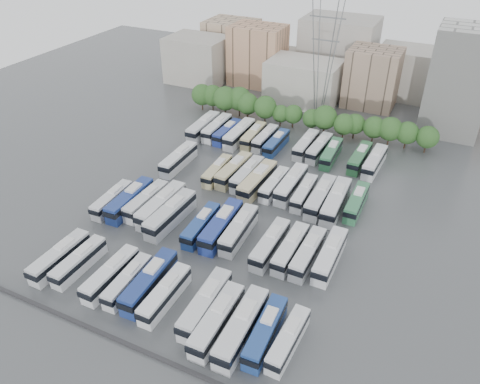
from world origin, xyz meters
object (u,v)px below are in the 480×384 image
at_px(bus_r2_s7, 257,181).
at_px(bus_r2_s11, 320,197).
at_px(bus_r2_s10, 304,193).
at_px(bus_r2_s13, 357,202).
at_px(bus_r0_s7, 165,294).
at_px(bus_r3_s1, 217,128).
at_px(bus_r0_s1, 60,257).
at_px(bus_r3_s0, 203,127).
at_px(bus_r1_s11, 290,248).
at_px(bus_r3_s2, 227,132).
at_px(bus_r1_s2, 146,201).
at_px(bus_r1_s3, 161,205).
at_px(bus_r2_s9, 291,184).
at_px(bus_r3_s8, 306,145).
at_px(electricity_pylon, 324,50).
at_px(bus_r1_s7, 221,225).
at_px(bus_r3_s6, 276,143).
at_px(bus_r0_s4, 111,274).
at_px(bus_r2_s5, 234,170).
at_px(bus_r2_s12, 336,201).
at_px(bus_r2_s8, 274,184).
at_px(bus_r1_s6, 201,225).
at_px(bus_r0_s2, 79,261).
at_px(bus_r1_s10, 270,244).
at_px(bus_r1_s0, 112,199).
at_px(bus_r1_s4, 171,214).
at_px(bus_r3_s4, 253,135).
at_px(bus_r2_s1, 179,159).
at_px(bus_r0_s5, 128,281).
at_px(bus_r3_s12, 360,158).
at_px(bus_r3_s3, 239,134).
at_px(apartment_tower, 459,82).
at_px(bus_r2_s6, 247,174).
at_px(bus_r3_s9, 319,148).
at_px(bus_r3_s13, 375,161).
at_px(bus_r1_s12, 308,253).
at_px(bus_r1_s13, 330,255).
at_px(bus_r0_s11, 241,327).
at_px(bus_r3_s10, 331,153).
at_px(bus_r0_s9, 205,304).
at_px(bus_r0_s6, 149,281).
at_px(bus_r0_s10, 217,320).
at_px(bus_r1_s1, 130,200).
at_px(bus_r1_s8, 239,229).

height_order(bus_r2_s7, bus_r2_s11, bus_r2_s7).
bearing_deg(bus_r2_s10, bus_r2_s13, 5.72).
distance_m(bus_r0_s7, bus_r3_s1, 57.55).
distance_m(bus_r0_s1, bus_r3_s0, 53.37).
bearing_deg(bus_r1_s11, bus_r3_s2, 130.92).
distance_m(bus_r1_s2, bus_r1_s3, 3.64).
distance_m(bus_r2_s9, bus_r3_s8, 18.42).
height_order(electricity_pylon, bus_r1_s7, electricity_pylon).
bearing_deg(bus_r3_s6, bus_r0_s4, -96.16).
xyz_separation_m(bus_r2_s5, bus_r2_s12, (23.07, -2.30, 0.18)).
relative_size(bus_r1_s11, bus_r2_s10, 1.07).
bearing_deg(bus_r2_s8, bus_r1_s6, -108.21).
relative_size(bus_r0_s2, bus_r1_s10, 0.91).
distance_m(bus_r0_s2, bus_r1_s0, 17.98).
bearing_deg(bus_r1_s4, bus_r1_s11, 3.37).
height_order(bus_r1_s0, bus_r3_s4, bus_r3_s4).
bearing_deg(bus_r2_s1, electricity_pylon, 60.87).
distance_m(bus_r0_s5, bus_r3_s12, 59.00).
xyz_separation_m(bus_r0_s5, bus_r2_s12, (23.02, 34.70, 0.43)).
height_order(bus_r1_s3, bus_r1_s10, bus_r1_s3).
distance_m(bus_r1_s2, bus_r1_s11, 30.16).
distance_m(bus_r0_s4, bus_r3_s4, 54.46).
distance_m(bus_r1_s4, bus_r3_s0, 37.84).
relative_size(bus_r3_s1, bus_r3_s3, 0.95).
bearing_deg(bus_r2_s12, bus_r1_s0, -157.47).
bearing_deg(bus_r2_s9, apartment_tower, 60.61).
xyz_separation_m(bus_r2_s6, bus_r3_s1, (-16.46, 17.18, 0.03)).
height_order(apartment_tower, bus_r2_s8, apartment_tower).
bearing_deg(apartment_tower, bus_r2_s11, -112.05).
bearing_deg(bus_r3_s9, bus_r1_s2, -120.50).
bearing_deg(bus_r0_s7, bus_r3_s13, 69.58).
distance_m(bus_r1_s12, bus_r2_s13, 18.90).
relative_size(bus_r0_s1, bus_r2_s8, 1.09).
bearing_deg(bus_r0_s7, bus_r3_s6, 93.34).
distance_m(bus_r1_s3, bus_r1_s13, 33.02).
bearing_deg(bus_r3_s0, bus_r1_s11, -44.96).
bearing_deg(bus_r0_s11, bus_r3_s10, 92.40).
bearing_deg(bus_r3_s10, bus_r3_s2, 179.22).
bearing_deg(bus_r2_s10, bus_r0_s4, -120.15).
height_order(bus_r0_s9, bus_r1_s6, bus_r0_s9).
relative_size(bus_r1_s10, bus_r2_s8, 1.10).
xyz_separation_m(bus_r2_s12, bus_r3_s8, (-13.10, 20.45, -0.26)).
distance_m(bus_r0_s6, bus_r3_s6, 51.99).
bearing_deg(bus_r1_s13, bus_r2_s11, 112.50).
bearing_deg(bus_r0_s10, bus_r3_s0, 120.54).
bearing_deg(bus_r3_s13, bus_r1_s1, -135.19).
bearing_deg(bus_r1_s8, bus_r2_s6, 107.93).
bearing_deg(bus_r1_s10, bus_r2_s8, 110.78).
bearing_deg(bus_r0_s7, bus_r0_s11, -4.34).
bearing_deg(bus_r2_s8, bus_r1_s10, -68.55).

